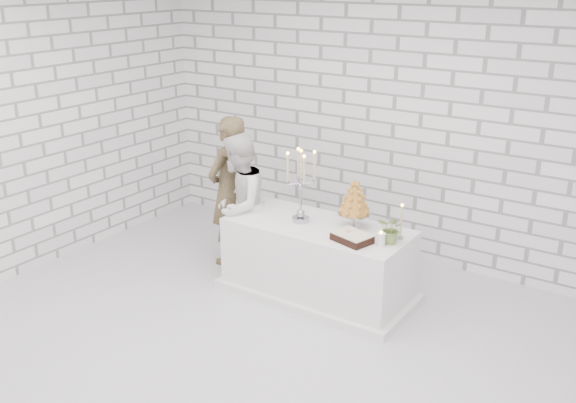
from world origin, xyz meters
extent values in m
cube|color=silver|center=(0.00, 0.00, 0.00)|extent=(6.00, 5.00, 0.01)
cube|color=white|center=(0.00, 2.50, 1.50)|extent=(6.00, 0.01, 3.00)
cube|color=white|center=(-3.00, 0.00, 1.50)|extent=(0.01, 5.00, 3.00)
cube|color=white|center=(-0.11, 1.14, 0.38)|extent=(1.80, 0.80, 0.75)
imported|color=#3E3322|center=(-1.33, 1.31, 0.82)|extent=(0.43, 0.62, 1.64)
imported|color=white|center=(-1.07, 1.13, 0.76)|extent=(0.78, 0.88, 1.52)
cube|color=black|center=(0.35, 0.97, 0.79)|extent=(0.39, 0.32, 0.08)
cylinder|color=white|center=(0.61, 1.03, 0.81)|extent=(0.08, 0.08, 0.12)
cylinder|color=beige|center=(0.69, 1.27, 0.91)|extent=(0.07, 0.07, 0.32)
imported|color=#5B793A|center=(0.66, 1.13, 0.89)|extent=(0.26, 0.23, 0.27)
camera|label=1|loc=(2.91, -3.90, 3.10)|focal=40.86mm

